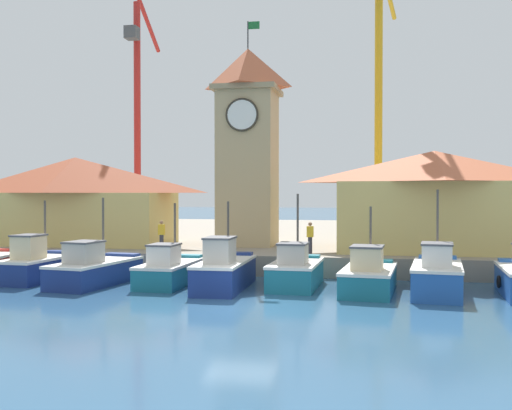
% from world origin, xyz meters
% --- Properties ---
extents(ground_plane, '(300.00, 300.00, 0.00)m').
position_xyz_m(ground_plane, '(0.00, 0.00, 0.00)').
color(ground_plane, '#2D567A').
extents(quay_wharf, '(120.00, 40.00, 1.02)m').
position_xyz_m(quay_wharf, '(0.00, 27.55, 0.51)').
color(quay_wharf, gray).
rests_on(quay_wharf, ground).
extents(fishing_boat_left_outer, '(2.11, 4.48, 3.77)m').
position_xyz_m(fishing_boat_left_outer, '(-10.69, 4.27, 0.74)').
color(fishing_boat_left_outer, navy).
rests_on(fishing_boat_left_outer, ground).
extents(fishing_boat_left_inner, '(2.74, 5.33, 3.92)m').
position_xyz_m(fishing_boat_left_inner, '(-7.51, 3.63, 0.69)').
color(fishing_boat_left_inner, navy).
rests_on(fishing_boat_left_inner, ground).
extents(fishing_boat_mid_left, '(2.06, 4.78, 3.67)m').
position_xyz_m(fishing_boat_mid_left, '(-4.19, 4.32, 0.65)').
color(fishing_boat_mid_left, '#196B7F').
rests_on(fishing_boat_mid_left, ground).
extents(fishing_boat_center, '(1.98, 5.25, 3.76)m').
position_xyz_m(fishing_boat_center, '(-1.50, 3.58, 0.79)').
color(fishing_boat_center, navy).
rests_on(fishing_boat_center, ground).
extents(fishing_boat_mid_right, '(2.19, 4.41, 4.10)m').
position_xyz_m(fishing_boat_mid_right, '(1.46, 4.59, 0.70)').
color(fishing_boat_mid_right, '#196B7F').
rests_on(fishing_boat_mid_right, ground).
extents(fishing_boat_right_inner, '(2.50, 4.91, 3.56)m').
position_xyz_m(fishing_boat_right_inner, '(4.62, 3.83, 0.68)').
color(fishing_boat_right_inner, '#196B7F').
rests_on(fishing_boat_right_inner, ground).
extents(fishing_boat_right_outer, '(2.49, 5.06, 4.27)m').
position_xyz_m(fishing_boat_right_outer, '(7.34, 3.79, 0.77)').
color(fishing_boat_right_outer, '#2356A8').
rests_on(fishing_boat_right_outer, ground).
extents(clock_tower, '(3.74, 3.74, 13.28)m').
position_xyz_m(clock_tower, '(-2.46, 13.49, 7.19)').
color(clock_tower, tan).
rests_on(clock_tower, quay_wharf).
extents(warehouse_left, '(11.87, 5.57, 5.29)m').
position_xyz_m(warehouse_left, '(-13.02, 12.46, 3.73)').
color(warehouse_left, tan).
rests_on(warehouse_left, quay_wharf).
extents(warehouse_right, '(10.58, 7.24, 5.41)m').
position_xyz_m(warehouse_right, '(8.11, 12.41, 3.78)').
color(warehouse_right, tan).
rests_on(warehouse_right, quay_wharf).
extents(port_crane_near, '(2.00, 7.60, 19.61)m').
position_xyz_m(port_crane_near, '(-14.10, 25.29, 8.34)').
color(port_crane_near, maroon).
rests_on(port_crane_near, quay_wharf).
extents(port_crane_far, '(2.55, 9.14, 20.51)m').
position_xyz_m(port_crane_far, '(5.31, 22.59, 9.19)').
color(port_crane_far, '#976E11').
rests_on(port_crane_far, quay_wharf).
extents(dock_worker_near_tower, '(0.34, 0.22, 1.62)m').
position_xyz_m(dock_worker_near_tower, '(-6.43, 9.46, 1.87)').
color(dock_worker_near_tower, '#33333D').
rests_on(dock_worker_near_tower, quay_wharf).
extents(dock_worker_along_quay, '(0.34, 0.22, 1.62)m').
position_xyz_m(dock_worker_along_quay, '(1.65, 9.24, 1.87)').
color(dock_worker_along_quay, '#33333D').
rests_on(dock_worker_along_quay, quay_wharf).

